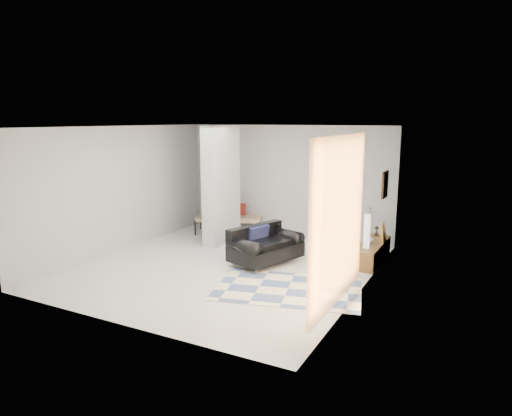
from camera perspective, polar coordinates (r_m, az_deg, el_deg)
The scene contains 17 objects.
floor at distance 9.36m, azimuth -3.63°, elevation -7.31°, with size 6.00×6.00×0.00m, color white.
ceiling at distance 8.88m, azimuth -3.86°, elevation 10.09°, with size 6.00×6.00×0.00m, color white.
wall_back at distance 11.66m, azimuth 3.90°, elevation 3.42°, with size 6.00×6.00×0.00m, color #ABAEB0.
wall_front at distance 6.69m, azimuth -17.14°, elevation -2.82°, with size 6.00×6.00×0.00m, color #ABAEB0.
wall_left at distance 10.68m, azimuth -16.49°, elevation 2.28°, with size 6.00×6.00×0.00m, color #ABAEB0.
wall_right at distance 7.97m, azimuth 13.44°, elevation -0.43°, with size 6.00×6.00×0.00m, color #ABAEB0.
partition_column at distance 10.93m, azimuth -4.36°, elevation 2.90°, with size 0.35×1.20×2.80m, color silver.
hallway_door at distance 12.65m, azimuth -4.96°, elevation 2.27°, with size 0.85×0.06×2.04m, color silver.
curtain at distance 6.90m, azimuth 10.48°, elevation -1.66°, with size 2.55×2.55×0.00m, color #FF9D43.
wall_art at distance 9.58m, azimuth 15.83°, elevation 2.86°, with size 0.04×0.45×0.55m, color #351F0E.
media_console at distance 9.92m, azimuth 14.26°, elevation -5.33°, with size 0.45×1.63×0.80m.
loveseat at distance 9.50m, azimuth 0.99°, elevation -4.75°, with size 1.30×1.68×0.76m.
daybed at distance 12.01m, azimuth -3.49°, elevation -1.11°, with size 1.84×1.30×0.77m.
area_rug at distance 8.18m, azimuth 4.04°, elevation -10.03°, with size 2.52×1.68×0.01m, color beige.
cylinder_lamp at distance 9.39m, azimuth 13.70°, elevation -2.83°, with size 0.13×0.13×0.69m, color white.
bronze_figurine at distance 10.43m, azimuth 14.84°, elevation -2.83°, with size 0.11×0.11×0.22m, color black, non-canonical shape.
vase at distance 9.78m, azimuth 13.94°, elevation -3.74°, with size 0.20×0.20×0.21m, color white.
Camera 1 is at (4.60, -7.60, 2.95)m, focal length 32.00 mm.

